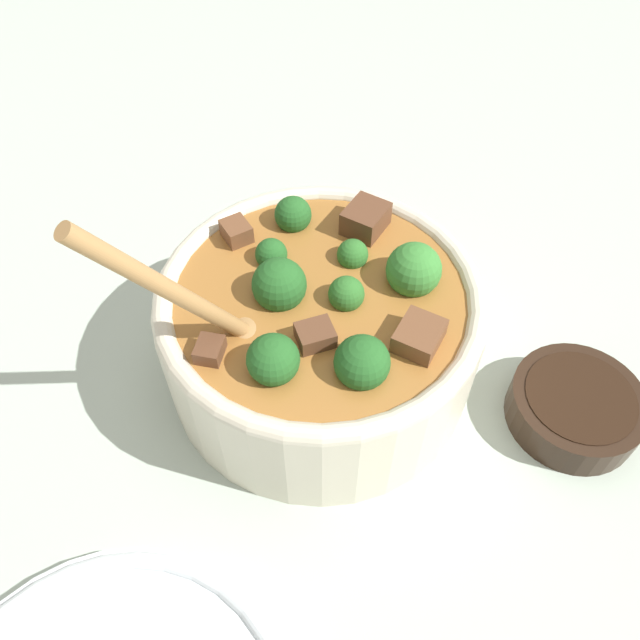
{
  "coord_description": "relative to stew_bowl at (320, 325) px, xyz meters",
  "views": [
    {
      "loc": [
        0.3,
        -0.06,
        0.44
      ],
      "look_at": [
        0.0,
        0.0,
        0.06
      ],
      "focal_mm": 35.0,
      "sensor_mm": 36.0,
      "label": 1
    }
  ],
  "objects": [
    {
      "name": "ground_plane",
      "position": [
        -0.0,
        -0.0,
        -0.06
      ],
      "size": [
        4.0,
        4.0,
        0.0
      ],
      "primitive_type": "plane",
      "color": "#ADBCAD"
    },
    {
      "name": "stew_bowl",
      "position": [
        0.0,
        0.0,
        0.0
      ],
      "size": [
        0.25,
        0.27,
        0.23
      ],
      "color": "beige",
      "rests_on": "ground_plane"
    },
    {
      "name": "condiment_bowl",
      "position": [
        0.09,
        0.19,
        -0.04
      ],
      "size": [
        0.1,
        0.1,
        0.03
      ],
      "color": "black",
      "rests_on": "ground_plane"
    }
  ]
}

